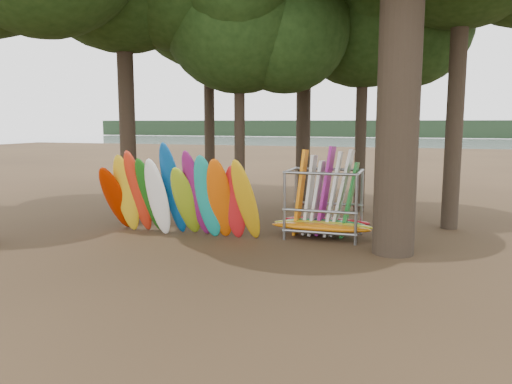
% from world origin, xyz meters
% --- Properties ---
extents(ground, '(120.00, 120.00, 0.00)m').
position_xyz_m(ground, '(0.00, 0.00, 0.00)').
color(ground, '#47331E').
rests_on(ground, ground).
extents(lake, '(160.00, 160.00, 0.00)m').
position_xyz_m(lake, '(0.00, 60.00, 0.00)').
color(lake, gray).
rests_on(lake, ground).
extents(far_shore, '(160.00, 4.00, 4.00)m').
position_xyz_m(far_shore, '(0.00, 110.00, 2.00)').
color(far_shore, black).
rests_on(far_shore, ground).
extents(oak_3, '(6.84, 6.84, 10.88)m').
position_xyz_m(oak_3, '(2.75, 6.90, 7.88)').
color(oak_3, black).
rests_on(oak_3, ground).
extents(oak_5, '(6.37, 6.37, 10.12)m').
position_xyz_m(oak_5, '(-1.18, 3.59, 7.34)').
color(oak_5, black).
rests_on(oak_5, ground).
extents(kayak_row, '(5.41, 2.01, 3.15)m').
position_xyz_m(kayak_row, '(-2.12, 0.50, 1.28)').
color(kayak_row, '#B62100').
rests_on(kayak_row, ground).
extents(storage_rack, '(3.15, 1.56, 2.88)m').
position_xyz_m(storage_rack, '(2.23, 1.92, 0.99)').
color(storage_rack, gray).
rests_on(storage_rack, ground).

